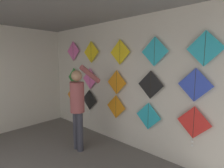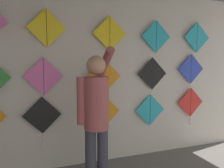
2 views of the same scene
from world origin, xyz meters
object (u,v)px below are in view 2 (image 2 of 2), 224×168
Objects in this scene: shopkeeper at (96,113)px; kite_7 at (104,76)px; kite_2 at (103,111)px; kite_6 at (44,76)px; kite_1 at (42,118)px; kite_9 at (191,69)px; kite_14 at (197,37)px; kite_3 at (150,110)px; kite_4 at (191,104)px; kite_11 at (47,28)px; kite_13 at (156,36)px; kite_12 at (110,33)px; kite_8 at (152,74)px.

kite_7 is (0.37, 0.81, 0.39)m from shopkeeper.
kite_6 reaches higher than kite_2.
kite_6 reaches higher than kite_1.
kite_14 is at bearing 0.00° from kite_9.
kite_2 is 1.00× the size of kite_7.
kite_3 is at bearing 0.03° from kite_1.
kite_11 reaches higher than kite_4.
kite_14 is (0.95, 0.00, 1.28)m from kite_3.
kite_4 reaches higher than kite_3.
kite_1 is 2.27m from kite_13.
kite_4 is at bearing 0.01° from kite_1.
kite_12 is (0.96, 0.00, -0.03)m from kite_11.
kite_9 is 1.00× the size of kite_13.
kite_6 is (0.04, 0.00, 0.61)m from kite_1.
kite_1 is at bearing -179.99° from kite_4.
kite_9 is 1.00× the size of kite_12.
kite_9 is 0.93m from kite_13.
shopkeeper is at bearing -113.19° from kite_2.
kite_12 reaches higher than kite_4.
kite_1 is at bearing -179.41° from kite_11.
kite_1 reaches higher than kite_3.
kite_8 is 1.00× the size of kite_14.
kite_1 is at bearing -179.95° from kite_12.
kite_6 is (-1.76, 0.00, 0.62)m from kite_3.
kite_7 is at bearing 180.00° from kite_14.
kite_2 is 1.25m from kite_12.
shopkeeper is at bearing -147.91° from kite_13.
kite_2 is 1.00× the size of kite_8.
kite_14 is at bearing 0.00° from kite_12.
kite_2 is 1.82m from kite_9.
kite_11 is (-1.70, 0.00, 1.32)m from kite_3.
kite_7 is 1.00× the size of kite_9.
kite_2 is 1.55m from kite_13.
kite_2 is 1.00× the size of kite_3.
kite_9 is (2.05, 0.81, 0.49)m from shopkeeper.
kite_1 is 1.38× the size of kite_2.
kite_6 is (-2.62, 0.00, 0.57)m from kite_4.
kite_1 is at bearing -179.97° from kite_13.
kite_4 is at bearing -0.02° from kite_7.
kite_9 is 1.69m from kite_12.
kite_9 is 1.00× the size of kite_14.
kite_2 is at bearing 180.00° from kite_8.
kite_9 is at bearing 0.00° from kite_7.
kite_2 is at bearing 180.00° from kite_9.
kite_13 is at bearing 0.00° from kite_7.
kite_9 is (0.84, 0.00, 0.71)m from kite_3.
kite_6 is at bearing 180.00° from kite_3.
shopkeeper is at bearing -158.29° from kite_9.
kite_3 is 1.10m from kite_9.
kite_3 is 1.00× the size of kite_14.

